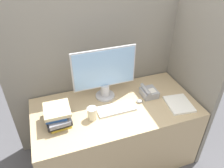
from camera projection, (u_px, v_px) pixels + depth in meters
cubicle_panel_rear at (102, 72)px, 2.33m from camera, size 1.97×0.04×1.71m
cubicle_panel_right at (190, 78)px, 2.25m from camera, size 0.04×0.83×1.71m
desk at (115, 133)px, 2.29m from camera, size 1.57×0.77×0.72m
monitor at (105, 74)px, 2.06m from camera, size 0.61×0.19×0.53m
keyboard at (116, 109)px, 2.04m from camera, size 0.36×0.15×0.02m
mouse at (139, 101)px, 2.13m from camera, size 0.06×0.05×0.02m
coffee_cup at (92, 113)px, 1.91m from camera, size 0.08×0.08×0.12m
book_stack at (57, 115)px, 1.87m from camera, size 0.23×0.30×0.16m
desk_telephone at (149, 92)px, 2.20m from camera, size 0.15×0.18×0.10m
paper_pile at (179, 104)px, 2.10m from camera, size 0.26×0.29×0.02m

